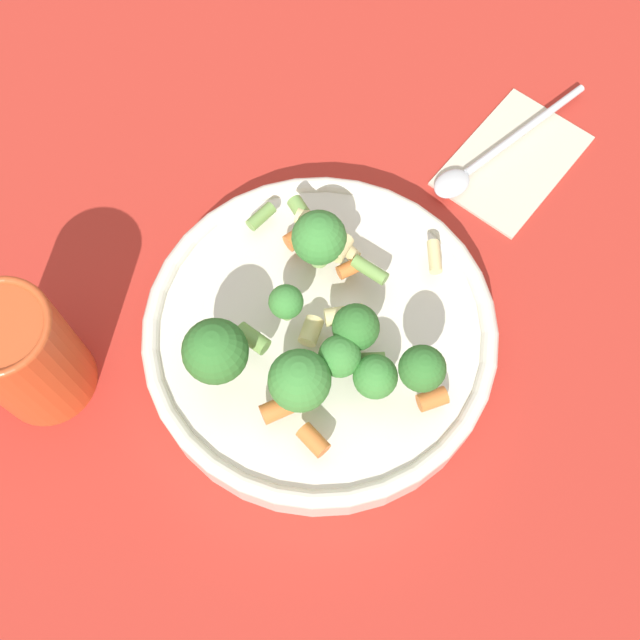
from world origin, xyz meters
name	(u,v)px	position (x,y,z in m)	size (l,w,h in m)	color
ground_plane	(320,344)	(0.00, 0.00, 0.00)	(3.00, 3.00, 0.00)	#B72D23
bowl	(320,334)	(0.00, 0.00, 0.02)	(0.28, 0.28, 0.04)	silver
pasta_salad	(310,331)	(0.02, -0.01, 0.08)	(0.21, 0.22, 0.07)	#8CB766
cup	(24,355)	(-0.04, -0.21, 0.06)	(0.08, 0.08, 0.11)	#CC4C23
napkin	(513,160)	(-0.11, 0.23, 0.00)	(0.15, 0.17, 0.01)	beige
spoon	(485,159)	(-0.11, 0.20, 0.01)	(0.08, 0.18, 0.01)	silver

